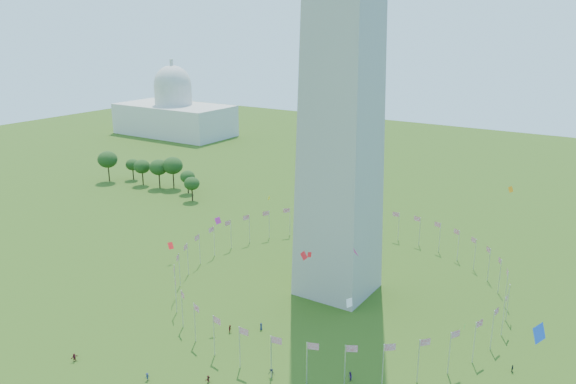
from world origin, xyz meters
name	(u,v)px	position (x,y,z in m)	size (l,w,h in m)	color
flag_ring	(337,273)	(0.00, 50.00, 4.50)	(80.24, 80.24, 9.00)	silver
capitol_building	(173,96)	(-180.00, 180.00, 23.00)	(70.00, 35.00, 46.00)	beige
kites_aloft	(334,278)	(12.83, 24.00, 17.00)	(107.54, 75.94, 32.39)	#CC2699
tree_line_west	(151,173)	(-108.07, 90.90, 5.68)	(55.43, 15.79, 12.79)	#274E1A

